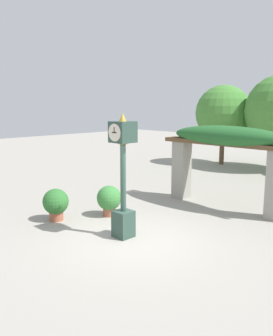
% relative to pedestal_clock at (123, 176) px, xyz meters
% --- Properties ---
extents(ground_plane, '(60.00, 60.00, 0.00)m').
position_rel_pedestal_clock_xyz_m(ground_plane, '(0.38, 0.05, -1.68)').
color(ground_plane, gray).
extents(pedestal_clock, '(0.55, 0.59, 3.34)m').
position_rel_pedestal_clock_xyz_m(pedestal_clock, '(0.00, 0.00, 0.00)').
color(pedestal_clock, '#2D473D').
rests_on(pedestal_clock, ground).
extents(pergola, '(4.86, 1.14, 2.84)m').
position_rel_pedestal_clock_xyz_m(pergola, '(0.38, 4.40, 0.44)').
color(pergola, gray).
rests_on(pergola, ground).
extents(potted_plant_near_left, '(0.80, 0.80, 1.00)m').
position_rel_pedestal_clock_xyz_m(potted_plant_near_left, '(-2.49, -0.53, -1.12)').
color(potted_plant_near_left, '#9E563D').
rests_on(potted_plant_near_left, ground).
extents(potted_plant_near_right, '(0.79, 0.79, 0.99)m').
position_rel_pedestal_clock_xyz_m(potted_plant_near_right, '(-1.68, 0.93, -1.12)').
color(potted_plant_near_right, '#9E563D').
rests_on(potted_plant_near_right, ground).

